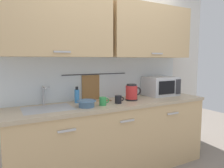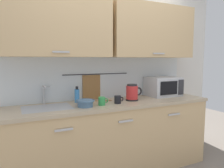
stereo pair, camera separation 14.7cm
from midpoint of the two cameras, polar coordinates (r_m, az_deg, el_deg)
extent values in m
cube|color=tan|center=(2.73, 2.05, -14.58)|extent=(2.50, 0.60, 0.86)
cube|color=#B7B7BC|center=(2.12, -10.97, -12.13)|extent=(0.18, 0.02, 0.02)
cube|color=#B7B7BC|center=(2.38, 5.58, -10.00)|extent=(0.18, 0.02, 0.02)
cube|color=#B7B7BC|center=(2.78, 17.97, -7.84)|extent=(0.18, 0.02, 0.02)
cube|color=tan|center=(2.61, 2.09, -5.31)|extent=(2.53, 0.63, 0.04)
cube|color=#9EA0A5|center=(2.38, -15.48, -7.29)|extent=(0.52, 0.38, 0.09)
cube|color=silver|center=(2.85, -0.92, 3.22)|extent=(3.70, 0.06, 2.50)
cube|color=silver|center=(2.83, -0.62, 1.67)|extent=(2.50, 0.01, 0.55)
cube|color=tan|center=(2.49, -13.00, 15.27)|extent=(1.22, 0.33, 0.70)
cube|color=#B7B7BC|center=(2.29, -11.86, 8.53)|extent=(0.18, 0.01, 0.02)
cube|color=tan|center=(3.03, 12.04, 13.70)|extent=(1.22, 0.33, 0.70)
cube|color=#B7B7BC|center=(2.87, 14.03, 8.04)|extent=(0.18, 0.01, 0.02)
cylinder|color=#333338|center=(2.76, -2.70, 2.69)|extent=(0.90, 0.01, 0.01)
cube|color=olive|center=(2.75, -4.09, -1.10)|extent=(0.24, 0.02, 0.34)
cylinder|color=#B2B5BA|center=(2.58, -16.45, -2.78)|extent=(0.03, 0.03, 0.22)
cylinder|color=#B2B5BA|center=(2.48, -16.24, -0.78)|extent=(0.02, 0.16, 0.02)
cube|color=#B2B5BA|center=(2.57, -15.64, -0.75)|extent=(0.07, 0.02, 0.01)
cube|color=silver|center=(3.14, 14.94, -0.64)|extent=(0.46, 0.34, 0.27)
cube|color=black|center=(2.98, 16.58, -1.05)|extent=(0.29, 0.01, 0.18)
cube|color=#2D2D33|center=(3.13, 19.51, -0.81)|extent=(0.09, 0.01, 0.21)
cylinder|color=black|center=(2.72, 6.97, -4.25)|extent=(0.16, 0.16, 0.02)
cylinder|color=red|center=(2.70, 7.00, -2.29)|extent=(0.15, 0.15, 0.17)
cylinder|color=#262628|center=(2.69, 7.02, -0.29)|extent=(0.13, 0.13, 0.02)
torus|color=black|center=(2.75, 8.64, -1.98)|extent=(0.11, 0.02, 0.11)
cylinder|color=#3F8CD8|center=(2.59, -7.86, -3.20)|extent=(0.06, 0.06, 0.16)
cylinder|color=black|center=(2.57, -7.90, -1.05)|extent=(0.03, 0.03, 0.04)
cylinder|color=green|center=(2.40, -1.05, -4.67)|extent=(0.08, 0.08, 0.09)
torus|color=green|center=(2.43, 0.08, -4.53)|extent=(0.06, 0.01, 0.06)
cylinder|color=#4C7093|center=(2.34, -5.48, -5.27)|extent=(0.17, 0.17, 0.07)
torus|color=#4C7093|center=(2.33, -5.49, -4.51)|extent=(0.21, 0.21, 0.01)
cylinder|color=black|center=(2.50, 3.19, -4.25)|extent=(0.08, 0.08, 0.09)
torus|color=black|center=(2.52, 4.23, -4.11)|extent=(0.06, 0.01, 0.06)
cube|color=#9E7042|center=(2.65, -1.93, -4.55)|extent=(0.21, 0.08, 0.01)
ellipsoid|color=#9E7042|center=(2.67, 0.97, -4.44)|extent=(0.07, 0.06, 0.01)
camera|label=1|loc=(0.07, -88.38, 0.19)|focal=33.71mm
camera|label=2|loc=(0.07, 91.62, -0.19)|focal=33.71mm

